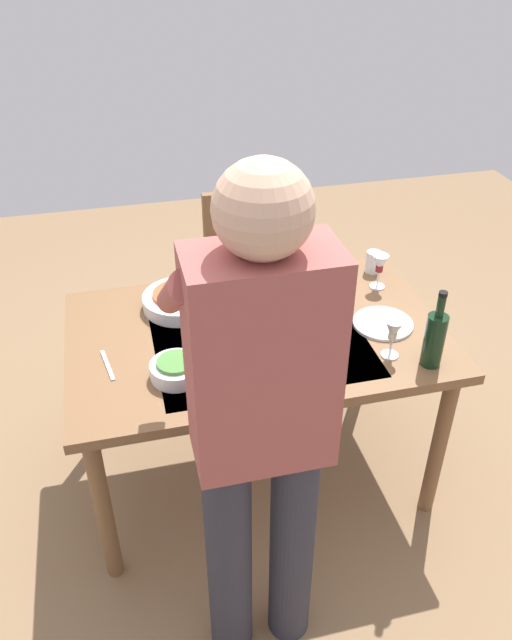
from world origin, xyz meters
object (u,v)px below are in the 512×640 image
object	(u,v)px
dining_table	(256,348)
dinner_plate_near	(383,323)
wine_bottle	(434,338)
water_cup_far_left	(339,295)
side_bowl_salad	(176,369)
person_server	(260,422)
water_cup_near_right	(373,262)
dinner_plate_far	(254,337)
water_cup_near_left	(241,290)
wine_glass_right	(380,265)
chair_near	(247,270)
side_bowl_bread	(309,357)
wine_glass_left	(393,332)
serving_bowl_pasta	(181,300)

from	to	relation	value
dining_table	dinner_plate_near	bearing A→B (deg)	171.07
wine_bottle	water_cup_far_left	bearing A→B (deg)	-67.79
side_bowl_salad	dinner_plate_near	xyz separation A→B (m)	(-0.81, -0.12, -0.03)
dining_table	person_server	bearing A→B (deg)	77.12
water_cup_near_right	dinner_plate_near	xyz separation A→B (m)	(0.12, 0.39, -0.04)
dinner_plate_near	dinner_plate_far	xyz separation A→B (m)	(0.50, -0.03, 0.00)
water_cup_near_right	side_bowl_salad	xyz separation A→B (m)	(0.93, 0.52, -0.01)
wine_bottle	water_cup_far_left	world-z (taller)	wine_bottle
person_server	water_cup_near_left	distance (m)	0.96
wine_glass_right	dinner_plate_far	distance (m)	0.64
wine_glass_right	water_cup_far_left	size ratio (longest dim) A/B	1.78
chair_near	side_bowl_salad	size ratio (longest dim) A/B	5.06
wine_glass_right	water_cup_near_right	xyz separation A→B (m)	(-0.03, -0.13, -0.06)
side_bowl_bread	wine_glass_left	bearing A→B (deg)	175.80
water_cup_near_right	dinner_plate_near	size ratio (longest dim) A/B	0.42
wine_glass_right	dining_table	bearing A→B (deg)	18.37
dining_table	dinner_plate_near	world-z (taller)	dinner_plate_near
wine_bottle	side_bowl_bread	bearing A→B (deg)	-13.11
chair_near	person_server	size ratio (longest dim) A/B	0.54
water_cup_near_left	side_bowl_bread	distance (m)	0.49
water_cup_near_left	dinner_plate_far	bearing A→B (deg)	87.26
wine_glass_left	serving_bowl_pasta	size ratio (longest dim) A/B	0.50
side_bowl_bread	dinner_plate_far	distance (m)	0.25
chair_near	side_bowl_bread	bearing A→B (deg)	88.63
dinner_plate_near	side_bowl_salad	bearing A→B (deg)	8.56
chair_near	wine_bottle	xyz separation A→B (m)	(-0.39, 1.16, 0.33)
wine_glass_right	chair_near	bearing A→B (deg)	-57.01
wine_bottle	side_bowl_bread	xyz separation A→B (m)	(0.42, -0.10, -0.08)
dining_table	wine_glass_right	bearing A→B (deg)	-161.63
person_server	water_cup_far_left	bearing A→B (deg)	-123.03
serving_bowl_pasta	dinner_plate_near	size ratio (longest dim) A/B	1.30
wine_glass_right	dinner_plate_near	xyz separation A→B (m)	(0.09, 0.27, -0.10)
chair_near	water_cup_far_left	bearing A→B (deg)	106.22
chair_near	dinner_plate_near	world-z (taller)	chair_near
wine_glass_left	wine_bottle	bearing A→B (deg)	147.72
wine_bottle	water_cup_near_left	size ratio (longest dim) A/B	3.22
wine_glass_left	water_cup_near_left	distance (m)	0.66
water_cup_far_left	side_bowl_salad	distance (m)	0.76
chair_near	serving_bowl_pasta	world-z (taller)	chair_near
water_cup_near_right	dinner_plate_far	bearing A→B (deg)	30.47
dinner_plate_near	dinner_plate_far	distance (m)	0.50
wine_bottle	water_cup_near_right	bearing A→B (deg)	-94.64
side_bowl_salad	dinner_plate_near	bearing A→B (deg)	-171.44
wine_glass_left	water_cup_near_right	xyz separation A→B (m)	(-0.17, -0.58, -0.06)
wine_bottle	wine_glass_left	world-z (taller)	wine_bottle
side_bowl_bread	water_cup_near_right	bearing A→B (deg)	-130.07
side_bowl_salad	dinner_plate_near	size ratio (longest dim) A/B	0.78
dining_table	side_bowl_salad	bearing A→B (deg)	31.13
side_bowl_salad	side_bowl_bread	xyz separation A→B (m)	(-0.46, 0.04, 0.00)
wine_glass_right	water_cup_far_left	bearing A→B (deg)	22.25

